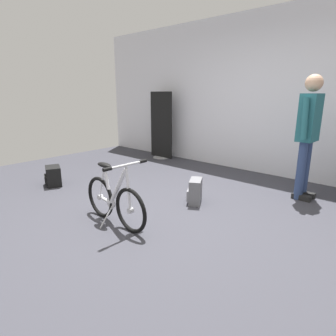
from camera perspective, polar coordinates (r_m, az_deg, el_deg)
The scene contains 7 objects.
ground_plane at distance 3.28m, azimuth 0.08°, elevation -10.32°, with size 8.15×8.15×0.00m, color #38383F.
back_wall at distance 5.21m, azimuth 20.01°, elevation 13.79°, with size 8.15×0.10×2.74m, color silver.
floor_banner_stand at distance 6.17m, azimuth -1.40°, elevation 7.83°, with size 0.60×0.36×1.43m.
folding_bike_foreground at distance 3.11m, azimuth -10.87°, elevation -6.27°, with size 1.03×0.53×0.74m.
visitor_near_wall at distance 4.12m, azimuth 26.59°, elevation 6.85°, with size 0.29×0.54×1.63m.
backpack_on_floor at distance 3.68m, azimuth 5.53°, elevation -4.77°, with size 0.27×0.32×0.32m.
handbag_on_floor at distance 4.73m, azimuth -22.28°, elevation -1.52°, with size 0.38×0.33×0.30m.
Camera 1 is at (1.96, -2.22, 1.40)m, focal length 30.02 mm.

